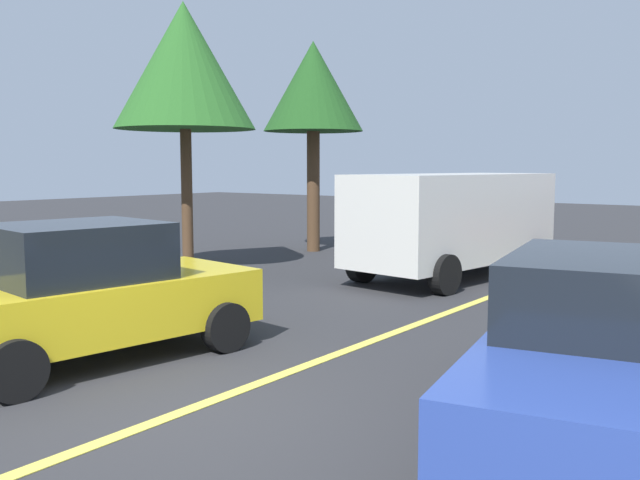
{
  "coord_description": "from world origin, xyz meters",
  "views": [
    {
      "loc": [
        -4.31,
        -4.92,
        2.37
      ],
      "look_at": [
        2.44,
        0.16,
        1.46
      ],
      "focal_mm": 38.66,
      "sensor_mm": 36.0,
      "label": 1
    }
  ],
  "objects_px": {
    "car_blue_behind_van": "(599,348)",
    "tree_left_verge": "(313,89)",
    "white_van": "(454,218)",
    "tree_centre_verge": "(184,67)",
    "car_yellow_crossing": "(89,292)"
  },
  "relations": [
    {
      "from": "car_yellow_crossing",
      "to": "tree_left_verge",
      "type": "xyz_separation_m",
      "value": [
        10.22,
        4.39,
        3.62
      ]
    },
    {
      "from": "tree_centre_verge",
      "to": "tree_left_verge",
      "type": "bearing_deg",
      "value": -0.31
    },
    {
      "from": "white_van",
      "to": "tree_left_verge",
      "type": "xyz_separation_m",
      "value": [
        1.86,
        5.17,
        3.19
      ]
    },
    {
      "from": "tree_left_verge",
      "to": "tree_centre_verge",
      "type": "xyz_separation_m",
      "value": [
        -4.62,
        0.03,
        0.08
      ]
    },
    {
      "from": "white_van",
      "to": "tree_centre_verge",
      "type": "distance_m",
      "value": 6.73
    },
    {
      "from": "white_van",
      "to": "tree_left_verge",
      "type": "height_order",
      "value": "tree_left_verge"
    },
    {
      "from": "car_blue_behind_van",
      "to": "tree_left_verge",
      "type": "relative_size",
      "value": 0.84
    },
    {
      "from": "tree_left_verge",
      "to": "white_van",
      "type": "bearing_deg",
      "value": -109.82
    },
    {
      "from": "tree_left_verge",
      "to": "tree_centre_verge",
      "type": "bearing_deg",
      "value": 179.69
    },
    {
      "from": "car_yellow_crossing",
      "to": "tree_centre_verge",
      "type": "bearing_deg",
      "value": 38.23
    },
    {
      "from": "car_blue_behind_van",
      "to": "tree_left_verge",
      "type": "height_order",
      "value": "tree_left_verge"
    },
    {
      "from": "car_blue_behind_van",
      "to": "tree_centre_verge",
      "type": "bearing_deg",
      "value": 66.22
    },
    {
      "from": "car_blue_behind_van",
      "to": "tree_centre_verge",
      "type": "relative_size",
      "value": 0.81
    },
    {
      "from": "tree_left_verge",
      "to": "tree_centre_verge",
      "type": "height_order",
      "value": "tree_centre_verge"
    },
    {
      "from": "tree_centre_verge",
      "to": "car_yellow_crossing",
      "type": "bearing_deg",
      "value": -141.77
    }
  ]
}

